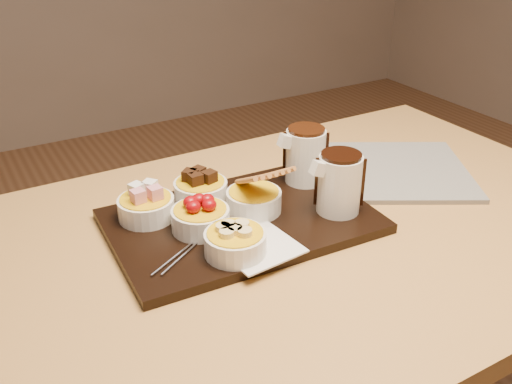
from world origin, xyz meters
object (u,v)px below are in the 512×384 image
pitcher_dark_chocolate (339,184)px  newspaper (382,170)px  serving_board (242,221)px  pitcher_milk_chocolate (305,156)px  dining_table (310,268)px  bowl_strawberries (201,219)px

pitcher_dark_chocolate → newspaper: (0.20, 0.11, -0.07)m
pitcher_dark_chocolate → serving_board: bearing=160.0°
newspaper → serving_board: bearing=-143.8°
newspaper → pitcher_dark_chocolate: bearing=-122.1°
pitcher_milk_chocolate → newspaper: bearing=-4.0°
serving_board → pitcher_milk_chocolate: pitcher_milk_chocolate is taller
dining_table → bowl_strawberries: 0.24m
bowl_strawberries → pitcher_milk_chocolate: size_ratio=0.94×
dining_table → serving_board: (-0.11, 0.06, 0.11)m
dining_table → pitcher_milk_chocolate: (0.06, 0.12, 0.17)m
dining_table → pitcher_dark_chocolate: bearing=-10.4°
dining_table → serving_board: bearing=152.8°
pitcher_dark_chocolate → newspaper: size_ratio=0.30×
serving_board → pitcher_milk_chocolate: size_ratio=4.30×
serving_board → newspaper: 0.37m
serving_board → pitcher_milk_chocolate: (0.18, 0.06, 0.06)m
bowl_strawberries → pitcher_dark_chocolate: size_ratio=0.94×
pitcher_milk_chocolate → bowl_strawberries: bearing=-163.6°
serving_board → pitcher_dark_chocolate: 0.19m
pitcher_dark_chocolate → newspaper: bearing=30.7°
dining_table → pitcher_dark_chocolate: (0.05, -0.01, 0.17)m
pitcher_dark_chocolate → pitcher_milk_chocolate: (0.02, 0.13, 0.00)m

